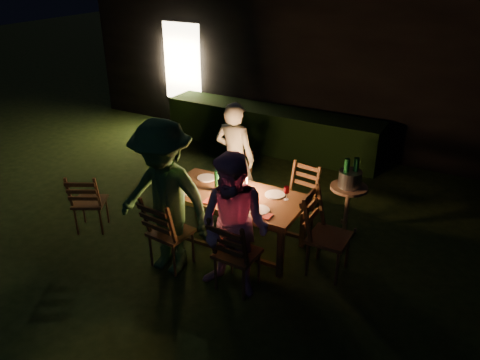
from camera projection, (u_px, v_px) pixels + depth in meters
The scene contains 29 objects.
garden_envelope at pixel (341, 48), 10.04m from camera, with size 40.00×40.00×3.20m.
dining_table at pixel (235, 199), 5.85m from camera, with size 1.76×0.89×0.73m.
chair_near_left at pixel (171, 244), 5.59m from camera, with size 0.48×0.52×1.00m.
chair_near_right at pixel (237, 266), 5.21m from camera, with size 0.46×0.49×0.99m.
chair_far_left at pixel (233, 193), 6.82m from camera, with size 0.42×0.45×0.93m.
chair_far_right at pixel (297, 209), 6.39m from camera, with size 0.46×0.49×0.92m.
chair_end at pixel (326, 249), 5.48m from camera, with size 0.50×0.47×1.05m.
chair_spare at pixel (91, 211), 6.34m from camera, with size 0.56×0.58×0.91m.
person_house_side at pixel (235, 158), 6.62m from camera, with size 0.60×0.39×1.63m, color beige.
person_opp_right at pixel (234, 227), 4.93m from camera, with size 0.81×0.63×1.66m, color #E49CC3.
person_opp_left at pixel (164, 199), 5.27m from camera, with size 1.21×0.70×1.88m, color #306131.
lantern at pixel (240, 182), 5.77m from camera, with size 0.16×0.16×0.35m.
plate_far_left at pixel (206, 178), 6.22m from camera, with size 0.25×0.25×0.01m, color white.
plate_near_left at pixel (188, 191), 5.88m from camera, with size 0.25×0.25×0.01m, color white.
plate_far_right at pixel (275, 195), 5.80m from camera, with size 0.25×0.25×0.01m, color white.
plate_near_right at pixel (259, 210), 5.45m from camera, with size 0.25×0.25×0.01m, color white.
wineglass_a at pixel (225, 175), 6.13m from camera, with size 0.06×0.06×0.18m, color #59070F, non-canonical shape.
wineglass_b at pixel (181, 180), 5.99m from camera, with size 0.06×0.06×0.18m, color #59070F, non-canonical shape.
wineglass_c at pixel (245, 203), 5.43m from camera, with size 0.06×0.06×0.18m, color #59070F, non-canonical shape.
wineglass_d at pixel (286, 193), 5.66m from camera, with size 0.06×0.06×0.18m, color #59070F, non-canonical shape.
wineglass_e at pixel (215, 196), 5.59m from camera, with size 0.06×0.06×0.18m, color silver, non-canonical shape.
bottle_table at pixel (217, 180), 5.86m from camera, with size 0.07×0.07×0.28m, color #0F471E.
napkin_left at pixel (211, 202), 5.63m from camera, with size 0.18×0.14×0.01m, color red.
napkin_right at pixel (264, 215), 5.34m from camera, with size 0.18×0.14×0.01m, color red.
phone at pixel (180, 193), 5.84m from camera, with size 0.14×0.07×0.01m, color black.
side_table at pixel (349, 192), 6.19m from camera, with size 0.49×0.49×0.66m.
ice_bucket at pixel (350, 179), 6.11m from camera, with size 0.30×0.30×0.22m, color #A5A8AD.
bottle_bucket_a at pixel (346, 176), 6.08m from camera, with size 0.07×0.07×0.32m, color #0F471E.
bottle_bucket_b at pixel (355, 175), 6.10m from camera, with size 0.07×0.07×0.32m, color #0F471E.
Camera 1 is at (3.07, -3.88, 3.45)m, focal length 35.00 mm.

